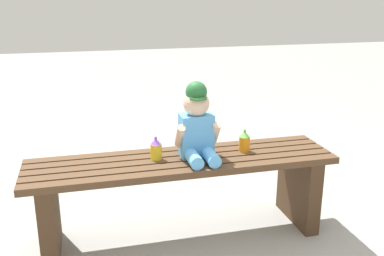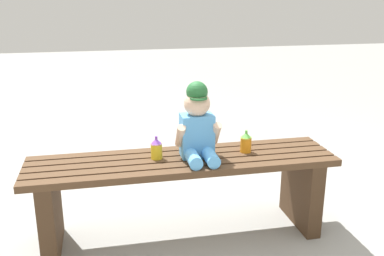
% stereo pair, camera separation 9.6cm
% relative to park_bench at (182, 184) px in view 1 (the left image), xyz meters
% --- Properties ---
extents(ground_plane, '(16.00, 16.00, 0.00)m').
position_rel_park_bench_xyz_m(ground_plane, '(0.00, 0.00, -0.31)').
color(ground_plane, '#999993').
extents(park_bench, '(1.62, 0.39, 0.46)m').
position_rel_park_bench_xyz_m(park_bench, '(0.00, 0.00, 0.00)').
color(park_bench, '#513823').
rests_on(park_bench, ground_plane).
extents(child_figure, '(0.23, 0.27, 0.40)m').
position_rel_park_bench_xyz_m(child_figure, '(0.08, 0.00, 0.33)').
color(child_figure, '#59A5E5').
rests_on(child_figure, park_bench).
extents(sippy_cup_left, '(0.06, 0.06, 0.12)m').
position_rel_park_bench_xyz_m(sippy_cup_left, '(-0.13, 0.02, 0.21)').
color(sippy_cup_left, yellow).
rests_on(sippy_cup_left, park_bench).
extents(sippy_cup_right, '(0.06, 0.06, 0.12)m').
position_rel_park_bench_xyz_m(sippy_cup_right, '(0.36, 0.02, 0.21)').
color(sippy_cup_right, orange).
rests_on(sippy_cup_right, park_bench).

